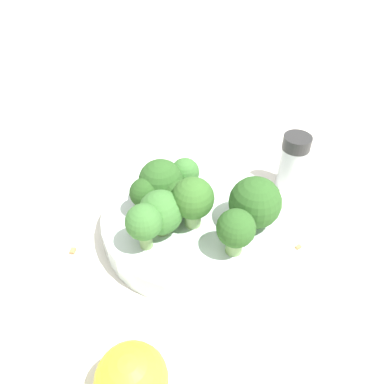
% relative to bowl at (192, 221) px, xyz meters
% --- Properties ---
extents(ground_plane, '(3.00, 3.00, 0.00)m').
position_rel_bowl_xyz_m(ground_plane, '(0.00, 0.00, -0.02)').
color(ground_plane, silver).
extents(bowl, '(0.21, 0.21, 0.03)m').
position_rel_bowl_xyz_m(bowl, '(0.00, 0.00, 0.00)').
color(bowl, silver).
rests_on(bowl, ground_plane).
extents(broccoli_floret_0, '(0.03, 0.03, 0.05)m').
position_rel_bowl_xyz_m(broccoli_floret_0, '(-0.04, 0.03, 0.04)').
color(broccoli_floret_0, '#8EB770').
rests_on(broccoli_floret_0, bowl).
extents(broccoli_floret_1, '(0.04, 0.04, 0.06)m').
position_rel_bowl_xyz_m(broccoli_floret_1, '(-0.07, -0.01, 0.05)').
color(broccoli_floret_1, '#7A9E5B').
rests_on(broccoli_floret_1, bowl).
extents(broccoli_floret_2, '(0.04, 0.04, 0.05)m').
position_rel_bowl_xyz_m(broccoli_floret_2, '(-0.01, 0.01, 0.04)').
color(broccoli_floret_2, '#7A9E5B').
rests_on(broccoli_floret_2, bowl).
extents(broccoli_floret_3, '(0.03, 0.03, 0.05)m').
position_rel_bowl_xyz_m(broccoli_floret_3, '(0.02, 0.03, 0.05)').
color(broccoli_floret_3, '#84AD66').
rests_on(broccoli_floret_3, bowl).
extents(broccoli_floret_4, '(0.04, 0.04, 0.05)m').
position_rel_bowl_xyz_m(broccoli_floret_4, '(-0.01, -0.07, 0.05)').
color(broccoli_floret_4, '#84AD66').
rests_on(broccoli_floret_4, bowl).
extents(broccoli_floret_5, '(0.05, 0.05, 0.05)m').
position_rel_bowl_xyz_m(broccoli_floret_5, '(-0.04, 0.00, 0.04)').
color(broccoli_floret_5, '#7A9E5B').
rests_on(broccoli_floret_5, bowl).
extents(broccoli_floret_6, '(0.06, 0.06, 0.06)m').
position_rel_bowl_xyz_m(broccoli_floret_6, '(0.04, -0.06, 0.05)').
color(broccoli_floret_6, '#8EB770').
rests_on(broccoli_floret_6, bowl).
extents(broccoli_floret_7, '(0.05, 0.05, 0.06)m').
position_rel_bowl_xyz_m(broccoli_floret_7, '(-0.01, -0.01, 0.05)').
color(broccoli_floret_7, '#8EB770').
rests_on(broccoli_floret_7, bowl).
extents(broccoli_floret_8, '(0.05, 0.05, 0.06)m').
position_rel_bowl_xyz_m(broccoli_floret_8, '(-0.02, 0.04, 0.05)').
color(broccoli_floret_8, '#7A9E5B').
rests_on(broccoli_floret_8, bowl).
extents(pepper_shaker, '(0.04, 0.04, 0.08)m').
position_rel_bowl_xyz_m(pepper_shaker, '(0.16, -0.02, 0.02)').
color(pepper_shaker, silver).
rests_on(pepper_shaker, ground_plane).
extents(lemon_wedge, '(0.06, 0.06, 0.06)m').
position_rel_bowl_xyz_m(lemon_wedge, '(-0.16, -0.11, 0.01)').
color(lemon_wedge, yellow).
rests_on(lemon_wedge, ground_plane).
extents(almond_crumb_0, '(0.01, 0.01, 0.01)m').
position_rel_bowl_xyz_m(almond_crumb_0, '(0.07, -0.10, -0.01)').
color(almond_crumb_0, '#AD7F4C').
rests_on(almond_crumb_0, ground_plane).
extents(almond_crumb_1, '(0.01, 0.01, 0.01)m').
position_rel_bowl_xyz_m(almond_crumb_1, '(-0.13, 0.07, -0.01)').
color(almond_crumb_1, '#AD7F4C').
rests_on(almond_crumb_1, ground_plane).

